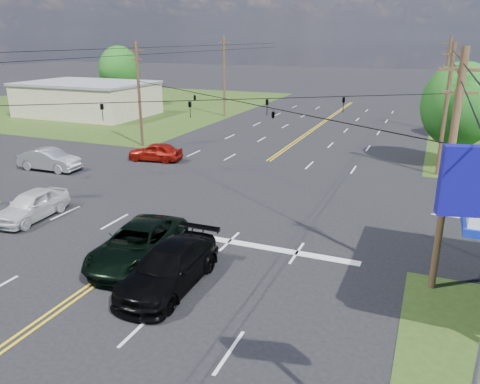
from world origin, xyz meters
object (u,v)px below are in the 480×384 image
at_px(pole_se, 448,173).
at_px(pole_left_far, 224,76).
at_px(pole_nw, 139,93).
at_px(pole_ne, 446,109).
at_px(tree_right_a, 460,105).
at_px(tree_far_l, 119,70).
at_px(pole_right_far, 445,83).
at_px(suv_black, 169,267).
at_px(sedan_silver, 50,160).
at_px(retail_nw, 88,100).
at_px(pickup_dkgreen, 138,244).
at_px(pickup_white, 32,205).

height_order(pole_se, pole_left_far, pole_left_far).
height_order(pole_nw, pole_ne, same).
height_order(tree_right_a, tree_far_l, tree_far_l).
height_order(pole_se, pole_right_far, pole_right_far).
xyz_separation_m(suv_black, sedan_silver, (-17.73, 11.99, -0.03)).
xyz_separation_m(retail_nw, pole_right_far, (43.00, 6.00, 3.17)).
distance_m(pole_se, suv_black, 11.51).
xyz_separation_m(retail_nw, pole_se, (43.00, -31.00, 2.92)).
xyz_separation_m(pole_nw, pole_ne, (26.00, 0.00, 0.00)).
xyz_separation_m(pole_nw, pickup_dkgreen, (13.50, -20.54, -4.07)).
bearing_deg(pole_se, pole_ne, 90.00).
bearing_deg(retail_nw, pole_right_far, 7.94).
relative_size(pole_nw, tree_far_l, 1.09).
relative_size(tree_right_a, tree_far_l, 0.94).
relative_size(pole_se, pickup_dkgreen, 1.55).
distance_m(pole_nw, pole_ne, 26.00).
relative_size(pole_right_far, pickup_white, 2.10).
bearing_deg(pole_nw, retail_nw, 142.59).
xyz_separation_m(tree_right_a, suv_black, (-11.00, -24.99, -4.01)).
bearing_deg(tree_right_a, pole_se, -92.73).
distance_m(tree_right_a, sedan_silver, 31.80).
bearing_deg(pickup_white, pole_left_far, 93.57).
height_order(pole_se, suv_black, pole_se).
distance_m(pole_ne, suv_black, 24.49).
bearing_deg(pole_left_far, pole_nw, -90.00).
relative_size(pole_se, suv_black, 1.61).
distance_m(pole_nw, pole_right_far, 32.20).
distance_m(pole_right_far, suv_black, 42.41).
bearing_deg(pickup_dkgreen, tree_far_l, 120.22).
xyz_separation_m(pole_se, pickup_white, (-21.08, -0.34, -4.10)).
bearing_deg(pickup_dkgreen, pole_nw, 116.79).
xyz_separation_m(pole_right_far, tree_far_l, (-45.00, 4.00, 0.03)).
bearing_deg(tree_far_l, pickup_dkgreen, -53.26).
bearing_deg(retail_nw, pole_ne, -16.82).
height_order(pole_left_far, pickup_white, pole_left_far).
height_order(pole_ne, tree_right_a, pole_ne).
xyz_separation_m(pole_right_far, sedan_silver, (-27.73, -29.00, -4.34)).
height_order(pole_ne, pickup_dkgreen, pole_ne).
relative_size(suv_black, pickup_white, 1.24).
xyz_separation_m(pole_right_far, pickup_white, (-21.08, -37.34, -4.36)).
bearing_deg(pole_right_far, tree_far_l, 174.92).
relative_size(retail_nw, sedan_silver, 3.20).
xyz_separation_m(pole_se, sedan_silver, (-27.73, 8.00, -4.09)).
bearing_deg(pole_se, suv_black, -158.27).
bearing_deg(tree_right_a, pole_nw, -173.66).
distance_m(pole_nw, tree_right_a, 27.17).
distance_m(pole_se, pickup_white, 21.48).
distance_m(suv_black, sedan_silver, 21.40).
height_order(pole_left_far, tree_right_a, pole_left_far).
relative_size(pole_se, sedan_silver, 1.90).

